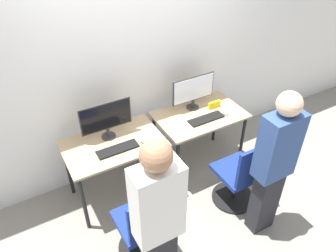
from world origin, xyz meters
TOP-DOWN VIEW (x-y plane):
  - ground_plane at (0.00, 0.00)m, footprint 20.00×20.00m
  - wall_back at (0.00, 0.78)m, footprint 12.00×0.05m
  - desk_left at (-0.54, 0.33)m, footprint 1.02×0.66m
  - monitor_left at (-0.54, 0.46)m, footprint 0.55×0.15m
  - keyboard_left at (-0.54, 0.21)m, footprint 0.43×0.13m
  - mouse_left at (-0.26, 0.21)m, footprint 0.06×0.09m
  - office_chair_left at (-0.61, -0.50)m, footprint 0.48×0.48m
  - person_left at (-0.65, -0.87)m, footprint 0.36×0.22m
  - desk_right at (0.54, 0.33)m, footprint 1.02×0.66m
  - monitor_right at (0.54, 0.49)m, footprint 0.55×0.15m
  - keyboard_right at (0.54, 0.20)m, footprint 0.43×0.13m
  - mouse_right at (0.80, 0.19)m, footprint 0.06×0.09m
  - office_chair_right at (0.56, -0.44)m, footprint 0.48×0.48m
  - person_right at (0.57, -0.80)m, footprint 0.36×0.21m
  - placard_right at (0.76, 0.36)m, footprint 0.16×0.03m

SIDE VIEW (x-z plane):
  - ground_plane at x=0.00m, z-range 0.00..0.00m
  - office_chair_left at x=-0.61m, z-range -0.08..0.81m
  - office_chair_right at x=0.56m, z-range -0.08..0.81m
  - desk_left at x=-0.54m, z-range 0.28..1.04m
  - desk_right at x=0.54m, z-range 0.28..1.04m
  - keyboard_left at x=-0.54m, z-range 0.75..0.77m
  - keyboard_right at x=0.54m, z-range 0.75..0.77m
  - mouse_left at x=-0.26m, z-range 0.75..0.79m
  - mouse_right at x=0.80m, z-range 0.75..0.79m
  - placard_right at x=0.76m, z-range 0.75..0.83m
  - person_right at x=0.57m, z-range 0.07..1.69m
  - person_left at x=-0.65m, z-range 0.08..1.74m
  - monitor_left at x=-0.54m, z-range 0.78..1.20m
  - monitor_right at x=0.54m, z-range 0.78..1.20m
  - wall_back at x=0.00m, z-range 0.00..2.80m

